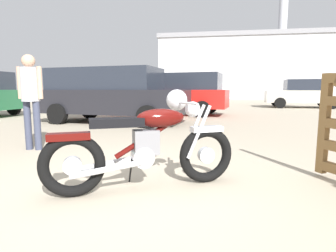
% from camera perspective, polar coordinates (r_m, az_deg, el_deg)
% --- Properties ---
extents(ground_plane, '(80.00, 80.00, 0.00)m').
position_cam_1_polar(ground_plane, '(2.88, -7.65, -13.94)').
color(ground_plane, tan).
extents(vintage_motorcycle, '(1.89, 1.15, 1.07)m').
position_cam_1_polar(vintage_motorcycle, '(2.89, -4.14, -3.64)').
color(vintage_motorcycle, black).
rests_on(vintage_motorcycle, ground_plane).
extents(bystander, '(0.46, 0.30, 1.66)m').
position_cam_1_polar(bystander, '(5.29, -27.11, 6.41)').
color(bystander, '#383D51').
rests_on(bystander, ground_plane).
extents(silver_sedan_mid, '(4.87, 2.37, 1.74)m').
position_cam_1_polar(silver_sedan_mid, '(8.95, -11.98, 6.73)').
color(silver_sedan_mid, black).
rests_on(silver_sedan_mid, ground_plane).
extents(red_hatchback_near, '(4.89, 2.44, 1.74)m').
position_cam_1_polar(red_hatchback_near, '(11.65, 1.37, 7.06)').
color(red_hatchback_near, black).
rests_on(red_hatchback_near, ground_plane).
extents(pale_sedan_back, '(4.31, 2.15, 1.67)m').
position_cam_1_polar(pale_sedan_back, '(18.06, 26.62, 6.13)').
color(pale_sedan_back, black).
rests_on(pale_sedan_back, ground_plane).
extents(industrial_building, '(21.03, 13.63, 16.46)m').
position_cam_1_polar(industrial_building, '(38.70, 15.19, 11.53)').
color(industrial_building, '#B2B2B7').
rests_on(industrial_building, ground_plane).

